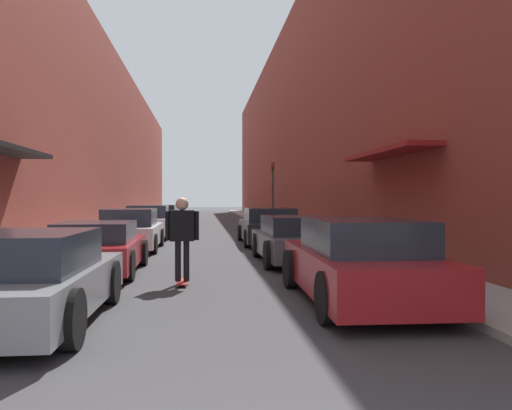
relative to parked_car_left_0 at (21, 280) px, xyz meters
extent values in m
plane|color=#38383A|center=(2.42, 20.50, -0.61)|extent=(142.89, 142.89, 0.00)
cube|color=gray|center=(-1.96, 27.00, -0.55)|extent=(1.80, 64.95, 0.12)
cube|color=gray|center=(6.80, 27.00, -0.55)|extent=(1.80, 64.95, 0.12)
cube|color=brown|center=(-4.86, 27.00, 4.78)|extent=(4.00, 64.95, 10.77)
cube|color=black|center=(-2.46, 5.89, 2.29)|extent=(1.00, 4.80, 0.12)
cube|color=brown|center=(9.70, 27.00, 5.91)|extent=(4.00, 64.95, 13.04)
cube|color=maroon|center=(7.30, 5.89, 2.29)|extent=(1.00, 4.80, 0.12)
cube|color=gray|center=(0.00, 0.06, -0.14)|extent=(2.00, 4.02, 0.56)
cube|color=#232833|center=(0.00, -0.14, 0.39)|extent=(1.74, 2.10, 0.50)
cylinder|color=black|center=(0.95, 1.29, -0.26)|extent=(0.18, 0.69, 0.69)
cylinder|color=black|center=(0.95, -1.18, -0.26)|extent=(0.18, 0.69, 0.69)
cube|color=maroon|center=(0.06, 4.66, -0.15)|extent=(1.84, 3.96, 0.56)
cube|color=#232833|center=(0.06, 4.47, 0.34)|extent=(1.58, 2.07, 0.42)
cylinder|color=black|center=(-0.80, 5.88, -0.29)|extent=(0.18, 0.64, 0.64)
cylinder|color=black|center=(0.91, 5.88, -0.29)|extent=(0.18, 0.64, 0.64)
cylinder|color=black|center=(-0.80, 3.45, -0.29)|extent=(0.18, 0.64, 0.64)
cylinder|color=black|center=(0.91, 3.45, -0.29)|extent=(0.18, 0.64, 0.64)
cube|color=silver|center=(0.06, 9.77, -0.12)|extent=(1.79, 4.06, 0.64)
cube|color=#232833|center=(0.06, 9.57, 0.47)|extent=(1.57, 2.11, 0.54)
cylinder|color=black|center=(-0.80, 11.02, -0.30)|extent=(0.18, 0.62, 0.62)
cylinder|color=black|center=(0.93, 11.02, -0.30)|extent=(0.18, 0.62, 0.62)
cylinder|color=black|center=(-0.80, 8.51, -0.30)|extent=(0.18, 0.62, 0.62)
cylinder|color=black|center=(0.93, 8.51, -0.30)|extent=(0.18, 0.62, 0.62)
cube|color=silver|center=(0.10, 15.05, -0.08)|extent=(1.88, 4.64, 0.69)
cube|color=#232833|center=(0.10, 14.82, 0.53)|extent=(1.62, 2.42, 0.52)
cylinder|color=black|center=(-0.78, 16.48, -0.27)|extent=(0.18, 0.67, 0.67)
cylinder|color=black|center=(0.98, 16.48, -0.27)|extent=(0.18, 0.67, 0.67)
cylinder|color=black|center=(-0.78, 13.63, -0.27)|extent=(0.18, 0.67, 0.67)
cylinder|color=black|center=(0.98, 13.63, -0.27)|extent=(0.18, 0.67, 0.67)
cube|color=#232326|center=(0.08, 21.04, -0.10)|extent=(1.99, 4.71, 0.69)
cube|color=#232833|center=(0.08, 20.81, 0.49)|extent=(1.70, 2.47, 0.49)
cylinder|color=black|center=(-0.82, 22.49, -0.31)|extent=(0.18, 0.60, 0.60)
cylinder|color=black|center=(0.99, 22.49, -0.31)|extent=(0.18, 0.60, 0.60)
cylinder|color=black|center=(-0.82, 19.60, -0.31)|extent=(0.18, 0.60, 0.60)
cylinder|color=black|center=(0.99, 19.60, -0.31)|extent=(0.18, 0.60, 0.60)
cube|color=navy|center=(-0.10, 26.51, -0.09)|extent=(1.82, 4.37, 0.70)
cube|color=#232833|center=(-0.10, 26.30, 0.46)|extent=(1.59, 2.28, 0.41)
cylinder|color=black|center=(-0.98, 27.87, -0.30)|extent=(0.18, 0.63, 0.63)
cylinder|color=black|center=(0.78, 27.87, -0.30)|extent=(0.18, 0.63, 0.63)
cylinder|color=black|center=(-0.98, 25.16, -0.30)|extent=(0.18, 0.63, 0.63)
cylinder|color=black|center=(0.78, 25.16, -0.30)|extent=(0.18, 0.63, 0.63)
cube|color=maroon|center=(4.93, 0.99, -0.09)|extent=(1.93, 4.49, 0.64)
cube|color=#232833|center=(4.93, 0.77, 0.49)|extent=(1.66, 2.35, 0.52)
cylinder|color=black|center=(4.04, 2.37, -0.25)|extent=(0.18, 0.72, 0.72)
cylinder|color=black|center=(5.82, 2.37, -0.25)|extent=(0.18, 0.72, 0.72)
cylinder|color=black|center=(4.04, -0.39, -0.25)|extent=(0.18, 0.72, 0.72)
cylinder|color=black|center=(5.82, -0.39, -0.25)|extent=(0.18, 0.72, 0.72)
cube|color=#515459|center=(4.84, 6.08, -0.14)|extent=(1.92, 4.17, 0.57)
cube|color=#232833|center=(4.84, 5.87, 0.38)|extent=(1.66, 2.18, 0.47)
cylinder|color=black|center=(3.95, 7.36, -0.26)|extent=(0.18, 0.69, 0.69)
cylinder|color=black|center=(5.74, 7.36, -0.26)|extent=(0.18, 0.69, 0.69)
cylinder|color=black|center=(3.95, 4.80, -0.26)|extent=(0.18, 0.69, 0.69)
cylinder|color=black|center=(5.74, 4.80, -0.26)|extent=(0.18, 0.69, 0.69)
cube|color=#232326|center=(4.85, 11.58, -0.11)|extent=(2.00, 4.75, 0.66)
cube|color=#232833|center=(4.85, 11.34, 0.48)|extent=(1.73, 2.48, 0.51)
cylinder|color=black|center=(3.91, 13.04, -0.30)|extent=(0.18, 0.62, 0.62)
cylinder|color=black|center=(5.80, 13.04, -0.30)|extent=(0.18, 0.62, 0.62)
cylinder|color=black|center=(3.91, 10.11, -0.30)|extent=(0.18, 0.62, 0.62)
cylinder|color=black|center=(5.80, 10.11, -0.30)|extent=(0.18, 0.62, 0.62)
cube|color=#B2231E|center=(2.00, 2.93, -0.54)|extent=(0.20, 0.78, 0.02)
cylinder|color=beige|center=(1.92, 3.18, -0.58)|extent=(0.03, 0.06, 0.06)
cylinder|color=beige|center=(2.08, 3.18, -0.58)|extent=(0.03, 0.06, 0.06)
cylinder|color=beige|center=(1.92, 2.68, -0.58)|extent=(0.03, 0.06, 0.06)
cylinder|color=beige|center=(2.08, 2.68, -0.58)|extent=(0.03, 0.06, 0.06)
cylinder|color=black|center=(1.92, 2.93, -0.14)|extent=(0.12, 0.12, 0.78)
cylinder|color=black|center=(2.08, 2.93, -0.14)|extent=(0.12, 0.12, 0.78)
cube|color=black|center=(2.00, 2.93, 0.55)|extent=(0.47, 0.21, 0.60)
sphere|color=tan|center=(2.00, 2.93, 0.97)|extent=(0.25, 0.25, 0.25)
cylinder|color=black|center=(1.72, 2.93, 0.55)|extent=(0.09, 0.09, 0.57)
cylinder|color=black|center=(2.28, 2.93, 0.55)|extent=(0.09, 0.09, 0.57)
cylinder|color=#2D2D2D|center=(6.25, 20.27, 1.28)|extent=(0.10, 0.10, 3.55)
cube|color=#332D0F|center=(6.25, 20.27, 2.83)|extent=(0.16, 0.16, 0.45)
sphere|color=red|center=(6.25, 20.18, 2.94)|extent=(0.11, 0.11, 0.11)
camera|label=1|loc=(2.39, -6.89, 1.08)|focal=35.00mm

